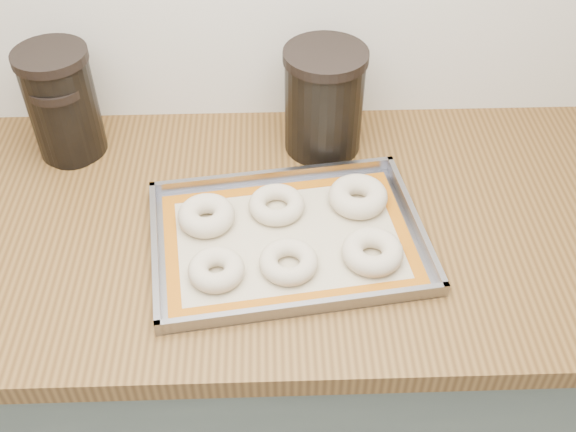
{
  "coord_description": "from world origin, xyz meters",
  "views": [
    {
      "loc": [
        0.13,
        0.8,
        1.73
      ],
      "look_at": [
        0.15,
        1.61,
        0.96
      ],
      "focal_mm": 42.0,
      "sensor_mm": 36.0,
      "label": 1
    }
  ],
  "objects_px": {
    "bagel_back_left": "(206,215)",
    "bagel_back_mid": "(277,205)",
    "canister_right": "(324,101)",
    "bagel_back_right": "(358,196)",
    "bagel_front_left": "(216,270)",
    "bagel_front_mid": "(289,262)",
    "canister_mid": "(65,120)",
    "baking_tray": "(288,238)",
    "canister_left": "(62,103)",
    "bagel_front_right": "(372,252)"
  },
  "relations": [
    {
      "from": "baking_tray",
      "to": "bagel_back_left",
      "type": "height_order",
      "value": "bagel_back_left"
    },
    {
      "from": "baking_tray",
      "to": "bagel_back_right",
      "type": "bearing_deg",
      "value": 33.49
    },
    {
      "from": "bagel_back_right",
      "to": "canister_right",
      "type": "relative_size",
      "value": 0.5
    },
    {
      "from": "bagel_front_left",
      "to": "bagel_back_left",
      "type": "xyz_separation_m",
      "value": [
        -0.02,
        0.13,
        0.0
      ]
    },
    {
      "from": "bagel_back_left",
      "to": "canister_mid",
      "type": "relative_size",
      "value": 0.61
    },
    {
      "from": "bagel_front_mid",
      "to": "canister_left",
      "type": "xyz_separation_m",
      "value": [
        -0.42,
        0.34,
        0.09
      ]
    },
    {
      "from": "canister_right",
      "to": "bagel_back_mid",
      "type": "bearing_deg",
      "value": -115.89
    },
    {
      "from": "bagel_front_left",
      "to": "baking_tray",
      "type": "bearing_deg",
      "value": 34.42
    },
    {
      "from": "bagel_front_left",
      "to": "bagel_back_left",
      "type": "distance_m",
      "value": 0.13
    },
    {
      "from": "bagel_front_mid",
      "to": "bagel_front_left",
      "type": "bearing_deg",
      "value": -172.97
    },
    {
      "from": "baking_tray",
      "to": "bagel_back_left",
      "type": "bearing_deg",
      "value": 162.38
    },
    {
      "from": "canister_left",
      "to": "canister_right",
      "type": "relative_size",
      "value": 1.03
    },
    {
      "from": "canister_mid",
      "to": "canister_right",
      "type": "bearing_deg",
      "value": 1.66
    },
    {
      "from": "bagel_back_right",
      "to": "canister_right",
      "type": "xyz_separation_m",
      "value": [
        -0.05,
        0.18,
        0.08
      ]
    },
    {
      "from": "bagel_front_right",
      "to": "canister_left",
      "type": "relative_size",
      "value": 0.47
    },
    {
      "from": "bagel_back_right",
      "to": "canister_mid",
      "type": "height_order",
      "value": "canister_mid"
    },
    {
      "from": "baking_tray",
      "to": "canister_left",
      "type": "distance_m",
      "value": 0.51
    },
    {
      "from": "baking_tray",
      "to": "bagel_front_right",
      "type": "bearing_deg",
      "value": -20.25
    },
    {
      "from": "bagel_front_left",
      "to": "bagel_back_right",
      "type": "relative_size",
      "value": 0.87
    },
    {
      "from": "bagel_back_left",
      "to": "bagel_back_right",
      "type": "distance_m",
      "value": 0.27
    },
    {
      "from": "bagel_front_left",
      "to": "bagel_front_right",
      "type": "relative_size",
      "value": 0.9
    },
    {
      "from": "bagel_back_right",
      "to": "canister_right",
      "type": "height_order",
      "value": "canister_right"
    },
    {
      "from": "baking_tray",
      "to": "bagel_back_mid",
      "type": "distance_m",
      "value": 0.08
    },
    {
      "from": "baking_tray",
      "to": "bagel_back_right",
      "type": "relative_size",
      "value": 4.71
    },
    {
      "from": "canister_mid",
      "to": "bagel_front_right",
      "type": "bearing_deg",
      "value": -28.84
    },
    {
      "from": "bagel_front_left",
      "to": "canister_left",
      "type": "bearing_deg",
      "value": 130.34
    },
    {
      "from": "canister_left",
      "to": "bagel_front_mid",
      "type": "bearing_deg",
      "value": -39.08
    },
    {
      "from": "bagel_front_left",
      "to": "canister_left",
      "type": "height_order",
      "value": "canister_left"
    },
    {
      "from": "bagel_front_right",
      "to": "canister_mid",
      "type": "bearing_deg",
      "value": 151.16
    },
    {
      "from": "canister_left",
      "to": "bagel_back_left",
      "type": "bearing_deg",
      "value": -39.37
    },
    {
      "from": "bagel_back_left",
      "to": "canister_mid",
      "type": "bearing_deg",
      "value": 142.7
    },
    {
      "from": "bagel_back_mid",
      "to": "canister_mid",
      "type": "distance_m",
      "value": 0.44
    },
    {
      "from": "bagel_front_right",
      "to": "bagel_back_left",
      "type": "xyz_separation_m",
      "value": [
        -0.28,
        0.1,
        0.0
      ]
    },
    {
      "from": "baking_tray",
      "to": "bagel_front_mid",
      "type": "relative_size",
      "value": 5.17
    },
    {
      "from": "bagel_back_right",
      "to": "baking_tray",
      "type": "bearing_deg",
      "value": -146.51
    },
    {
      "from": "bagel_front_right",
      "to": "bagel_back_right",
      "type": "height_order",
      "value": "bagel_back_right"
    },
    {
      "from": "baking_tray",
      "to": "canister_left",
      "type": "bearing_deg",
      "value": 146.94
    },
    {
      "from": "bagel_front_mid",
      "to": "canister_mid",
      "type": "relative_size",
      "value": 0.6
    },
    {
      "from": "bagel_front_mid",
      "to": "bagel_back_right",
      "type": "relative_size",
      "value": 0.91
    },
    {
      "from": "canister_left",
      "to": "bagel_back_right",
      "type": "bearing_deg",
      "value": -18.88
    },
    {
      "from": "bagel_front_left",
      "to": "canister_left",
      "type": "xyz_separation_m",
      "value": [
        -0.3,
        0.35,
        0.09
      ]
    },
    {
      "from": "bagel_back_mid",
      "to": "bagel_front_right",
      "type": "bearing_deg",
      "value": -38.26
    },
    {
      "from": "bagel_back_left",
      "to": "bagel_back_mid",
      "type": "bearing_deg",
      "value": 12.49
    },
    {
      "from": "bagel_front_right",
      "to": "bagel_back_left",
      "type": "relative_size",
      "value": 1.03
    },
    {
      "from": "baking_tray",
      "to": "bagel_front_mid",
      "type": "height_order",
      "value": "bagel_front_mid"
    },
    {
      "from": "bagel_back_mid",
      "to": "bagel_back_right",
      "type": "xyz_separation_m",
      "value": [
        0.15,
        0.01,
        0.0
      ]
    },
    {
      "from": "baking_tray",
      "to": "bagel_front_right",
      "type": "relative_size",
      "value": 4.89
    },
    {
      "from": "bagel_front_mid",
      "to": "canister_left",
      "type": "distance_m",
      "value": 0.54
    },
    {
      "from": "bagel_back_left",
      "to": "bagel_front_right",
      "type": "bearing_deg",
      "value": -18.93
    },
    {
      "from": "bagel_front_left",
      "to": "bagel_front_mid",
      "type": "distance_m",
      "value": 0.12
    }
  ]
}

